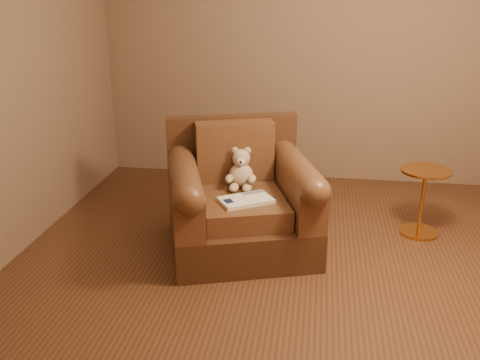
# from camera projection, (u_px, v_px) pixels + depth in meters

# --- Properties ---
(floor) EXTENTS (4.00, 4.00, 0.00)m
(floor) POSITION_uv_depth(u_px,v_px,m) (285.00, 270.00, 3.80)
(floor) COLOR #55321D
(floor) RESTS_ON ground
(room) EXTENTS (4.02, 4.02, 2.71)m
(room) POSITION_uv_depth(u_px,v_px,m) (293.00, 19.00, 3.21)
(room) COLOR #7F644E
(room) RESTS_ON ground
(armchair) EXTENTS (1.30, 1.26, 0.94)m
(armchair) POSITION_uv_depth(u_px,v_px,m) (240.00, 202.00, 4.05)
(armchair) COLOR #412615
(armchair) RESTS_ON floor
(teddy_bear) EXTENTS (0.23, 0.26, 0.32)m
(teddy_bear) POSITION_uv_depth(u_px,v_px,m) (241.00, 172.00, 4.06)
(teddy_bear) COLOR tan
(teddy_bear) RESTS_ON armchair
(guidebook) EXTENTS (0.43, 0.38, 0.03)m
(guidebook) POSITION_uv_depth(u_px,v_px,m) (246.00, 200.00, 3.81)
(guidebook) COLOR beige
(guidebook) RESTS_ON armchair
(side_table) EXTENTS (0.39, 0.39, 0.55)m
(side_table) POSITION_uv_depth(u_px,v_px,m) (422.00, 200.00, 4.26)
(side_table) COLOR #CE8738
(side_table) RESTS_ON floor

